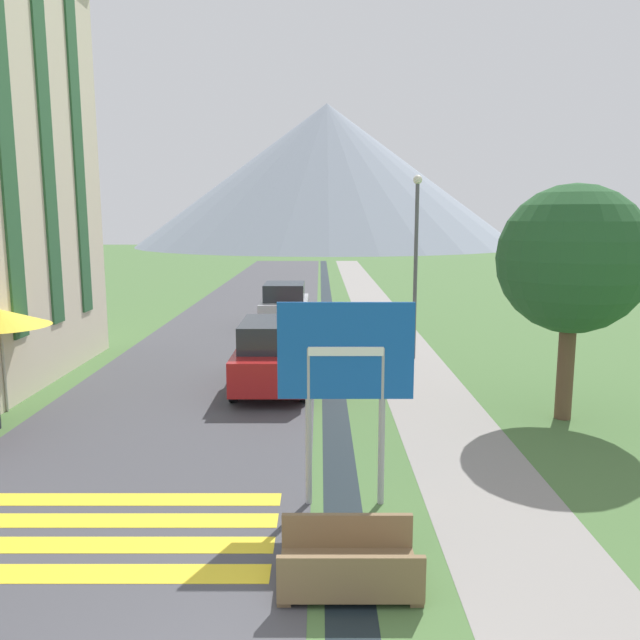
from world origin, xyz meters
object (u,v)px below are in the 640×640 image
at_px(footbridge, 347,566).
at_px(parked_car_near, 271,354).
at_px(cafe_chair_far_right, 12,378).
at_px(road_sign, 344,370).
at_px(cafe_chair_far_left, 14,378).
at_px(parked_car_far, 283,305).
at_px(streetlamp, 414,253).
at_px(tree_by_path, 570,260).

bearing_deg(footbridge, parked_car_near, 100.15).
relative_size(footbridge, cafe_chair_far_right, 2.00).
distance_m(road_sign, cafe_chair_far_left, 10.00).
height_order(parked_car_far, cafe_chair_far_left, parked_car_far).
height_order(cafe_chair_far_left, streetlamp, streetlamp).
height_order(road_sign, cafe_chair_far_left, road_sign).
xyz_separation_m(footbridge, parked_car_far, (-1.80, 18.29, 0.68)).
xyz_separation_m(footbridge, tree_by_path, (5.09, 6.40, 3.32)).
distance_m(parked_car_near, cafe_chair_far_left, 6.39).
relative_size(road_sign, footbridge, 1.88).
xyz_separation_m(parked_car_far, cafe_chair_far_left, (-6.11, -10.28, -0.40)).
bearing_deg(parked_car_near, tree_by_path, -20.73).
bearing_deg(cafe_chair_far_left, footbridge, -41.36).
relative_size(cafe_chair_far_left, cafe_chair_far_right, 1.00).
bearing_deg(tree_by_path, parked_car_far, 120.11).
relative_size(footbridge, streetlamp, 0.30).
bearing_deg(parked_car_far, parked_car_near, -88.77).
xyz_separation_m(road_sign, streetlamp, (2.60, 10.26, 1.19)).
distance_m(cafe_chair_far_left, streetlamp, 11.78).
bearing_deg(parked_car_far, streetlamp, -52.89).
bearing_deg(cafe_chair_far_left, streetlamp, 26.71).
relative_size(parked_car_near, cafe_chair_far_left, 5.04).
distance_m(parked_car_near, parked_car_far, 9.35).
distance_m(road_sign, parked_car_near, 7.08).
bearing_deg(road_sign, cafe_chair_far_left, 143.70).
distance_m(footbridge, tree_by_path, 8.83).
distance_m(parked_car_near, tree_by_path, 7.62).
relative_size(footbridge, parked_car_far, 0.43).
bearing_deg(footbridge, parked_car_far, 95.62).
height_order(footbridge, cafe_chair_far_right, cafe_chair_far_right).
distance_m(parked_car_far, streetlamp, 7.75).
bearing_deg(footbridge, cafe_chair_far_right, 134.92).
bearing_deg(streetlamp, cafe_chair_far_left, -157.27).
bearing_deg(cafe_chair_far_left, tree_by_path, -3.05).
xyz_separation_m(road_sign, parked_car_near, (-1.64, 6.77, -1.25)).
bearing_deg(parked_car_far, cafe_chair_far_right, -120.83).
height_order(cafe_chair_far_left, tree_by_path, tree_by_path).
relative_size(footbridge, parked_car_near, 0.40).
distance_m(footbridge, cafe_chair_far_left, 11.26).
bearing_deg(parked_car_near, footbridge, -79.85).
xyz_separation_m(footbridge, cafe_chair_far_left, (-7.91, 8.01, 0.29)).
bearing_deg(parked_car_near, cafe_chair_far_right, -171.42).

